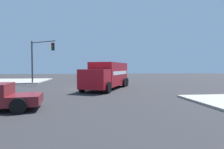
# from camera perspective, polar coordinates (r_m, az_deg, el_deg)

# --- Properties ---
(ground_plane) EXTENTS (100.00, 100.00, 0.00)m
(ground_plane) POSITION_cam_1_polar(r_m,az_deg,el_deg) (19.87, -7.62, -4.25)
(ground_plane) COLOR #2B2B2D
(sidewalk_corner_near) EXTENTS (10.86, 10.86, 0.14)m
(sidewalk_corner_near) POSITION_cam_1_polar(r_m,az_deg,el_deg) (34.17, -28.34, -1.73)
(sidewalk_corner_near) COLOR #9E998E
(sidewalk_corner_near) RESTS_ON ground
(delivery_truck) EXTENTS (8.37, 5.80, 2.72)m
(delivery_truck) POSITION_cam_1_polar(r_m,az_deg,el_deg) (19.33, -1.38, -0.14)
(delivery_truck) COLOR #AD141E
(delivery_truck) RESTS_ON ground
(traffic_light_primary) EXTENTS (2.61, 3.62, 5.72)m
(traffic_light_primary) POSITION_cam_1_polar(r_m,az_deg,el_deg) (26.98, -21.44, 5.62)
(traffic_light_primary) COLOR #38383D
(traffic_light_primary) RESTS_ON sidewalk_corner_near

